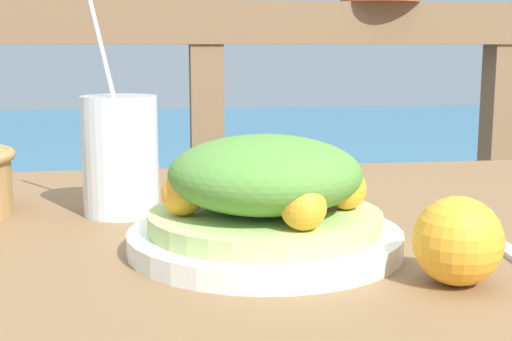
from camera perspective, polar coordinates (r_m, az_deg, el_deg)
name	(u,v)px	position (r m, az deg, el deg)	size (l,w,h in m)	color
patio_table	(271,327)	(0.77, 1.18, -12.37)	(1.02, 0.85, 0.73)	olive
railing_fence	(207,148)	(1.57, -3.94, 1.81)	(2.80, 0.08, 1.02)	brown
sea_backdrop	(174,174)	(4.11, -6.61, -0.25)	(12.00, 4.00, 0.41)	teal
salad_plate	(266,202)	(0.67, 0.77, -2.50)	(0.26, 0.26, 0.11)	white
drink_glass	(120,155)	(0.83, -10.81, 1.21)	(0.09, 0.09, 0.25)	silver
knife	(487,236)	(0.76, 17.99, -5.01)	(0.03, 0.18, 0.00)	silver
orange_near_basket	(458,241)	(0.60, 15.84, -5.44)	(0.07, 0.07, 0.07)	#F9A328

